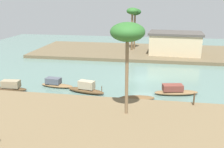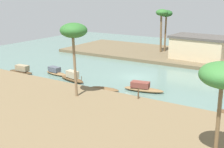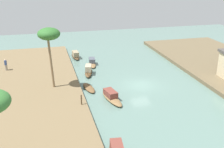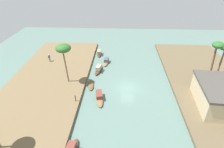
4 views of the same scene
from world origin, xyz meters
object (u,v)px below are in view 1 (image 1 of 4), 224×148
object	(u,v)px
sampan_open_hull	(86,89)
palm_tree_left_near	(128,34)
palm_tree_right_tall	(132,14)
sampan_foreground	(175,91)
palm_tree_right_short	(135,14)
mooring_post	(194,99)
sampan_with_tall_canopy	(56,84)
sampan_upstream_small	(10,87)
sampan_with_red_awning	(137,98)
riverside_building	(175,43)

from	to	relation	value
sampan_open_hull	palm_tree_left_near	bearing A→B (deg)	-35.41
palm_tree_right_tall	sampan_foreground	bearing A→B (deg)	-72.50
sampan_foreground	palm_tree_right_tall	bearing A→B (deg)	96.61
palm_tree_right_tall	palm_tree_right_short	size ratio (longest dim) A/B	1.03
sampan_open_hull	mooring_post	world-z (taller)	mooring_post
sampan_foreground	sampan_with_tall_canopy	xyz separation A→B (m)	(-13.32, 0.17, -0.02)
sampan_with_tall_canopy	palm_tree_right_short	world-z (taller)	palm_tree_right_short
sampan_with_tall_canopy	sampan_upstream_small	distance (m)	4.93
sampan_with_red_awning	riverside_building	distance (m)	21.28
riverside_building	sampan_open_hull	bearing A→B (deg)	-113.95
sampan_upstream_small	palm_tree_right_tall	world-z (taller)	palm_tree_right_tall
sampan_open_hull	sampan_upstream_small	distance (m)	8.47
palm_tree_right_tall	palm_tree_right_short	world-z (taller)	palm_tree_right_tall
palm_tree_right_short	sampan_open_hull	bearing A→B (deg)	-98.14
palm_tree_left_near	riverside_building	distance (m)	26.10
riverside_building	sampan_with_red_awning	bearing A→B (deg)	-99.42
sampan_with_red_awning	sampan_foreground	world-z (taller)	sampan_foreground
palm_tree_left_near	palm_tree_right_short	size ratio (longest dim) A/B	1.01
palm_tree_left_near	sampan_with_tall_canopy	bearing A→B (deg)	143.07
palm_tree_right_tall	sampan_with_tall_canopy	bearing A→B (deg)	-108.62
sampan_open_hull	sampan_with_tall_canopy	xyz separation A→B (m)	(-3.97, 1.29, -0.09)
sampan_with_tall_canopy	palm_tree_left_near	distance (m)	13.00
sampan_with_tall_canopy	riverside_building	size ratio (longest dim) A/B	0.42
mooring_post	palm_tree_right_tall	world-z (taller)	palm_tree_right_tall
mooring_post	sampan_open_hull	bearing A→B (deg)	166.22
sampan_foreground	mooring_post	world-z (taller)	mooring_post
sampan_foreground	sampan_upstream_small	bearing A→B (deg)	175.34
sampan_foreground	mooring_post	distance (m)	4.04
sampan_foreground	sampan_with_tall_canopy	world-z (taller)	sampan_foreground
mooring_post	palm_tree_right_short	xyz separation A→B (m)	(-7.45, 25.42, 5.97)
mooring_post	palm_tree_right_tall	bearing A→B (deg)	107.89
sampan_upstream_small	palm_tree_left_near	size ratio (longest dim) A/B	0.55
riverside_building	palm_tree_left_near	bearing A→B (deg)	-98.42
sampan_with_tall_canopy	riverside_building	world-z (taller)	riverside_building
sampan_with_red_awning	palm_tree_right_tall	size ratio (longest dim) A/B	0.47
mooring_post	sampan_upstream_small	bearing A→B (deg)	174.63
sampan_open_hull	mooring_post	distance (m)	11.05
sampan_with_red_awning	mooring_post	size ratio (longest dim) A/B	3.16
sampan_foreground	palm_tree_right_short	xyz separation A→B (m)	(-6.09, 21.68, 6.65)
sampan_foreground	palm_tree_right_short	size ratio (longest dim) A/B	0.64
palm_tree_right_short	riverside_building	xyz separation A→B (m)	(7.26, -3.14, -4.65)
sampan_upstream_small	palm_tree_left_near	distance (m)	15.60
palm_tree_right_short	palm_tree_left_near	bearing A→B (deg)	-86.65
sampan_with_red_awning	palm_tree_right_short	distance (m)	24.79
sampan_foreground	riverside_building	distance (m)	18.68
mooring_post	riverside_building	world-z (taller)	riverside_building
palm_tree_right_tall	palm_tree_right_short	bearing A→B (deg)	72.13
sampan_with_red_awning	mooring_post	world-z (taller)	mooring_post
palm_tree_right_tall	sampan_upstream_small	bearing A→B (deg)	-116.74
mooring_post	sampan_with_tall_canopy	bearing A→B (deg)	165.07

